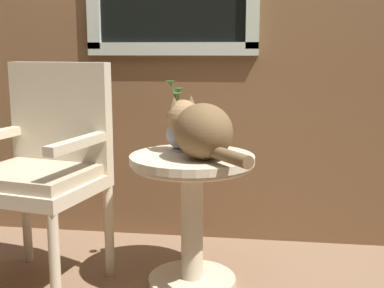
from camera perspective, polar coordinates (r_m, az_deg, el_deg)
back_wall at (r=2.79m, az=0.13°, el=15.76°), size 4.00×0.07×2.60m
wicker_side_table at (r=2.25m, az=0.00°, el=-5.76°), size 0.55×0.55×0.60m
wicker_chair at (r=2.34m, az=-16.42°, el=-1.90°), size 0.60×0.57×1.01m
cat at (r=2.13m, az=0.89°, el=1.72°), size 0.41×0.50×0.26m
pewter_vase_with_ivy at (r=2.28m, az=-1.36°, el=1.58°), size 0.13×0.13×0.32m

